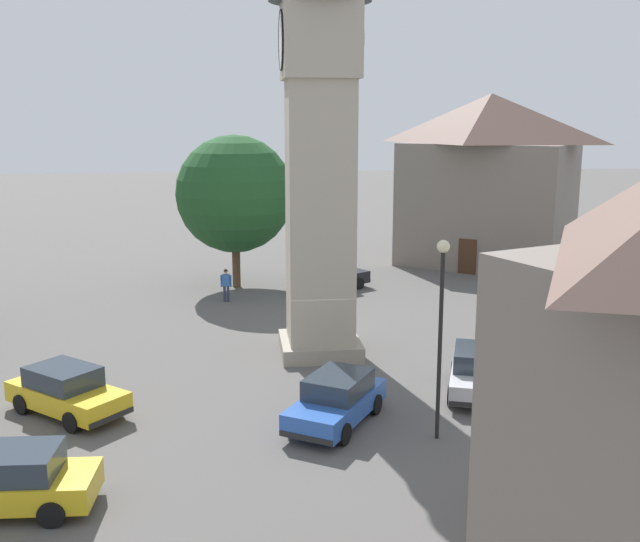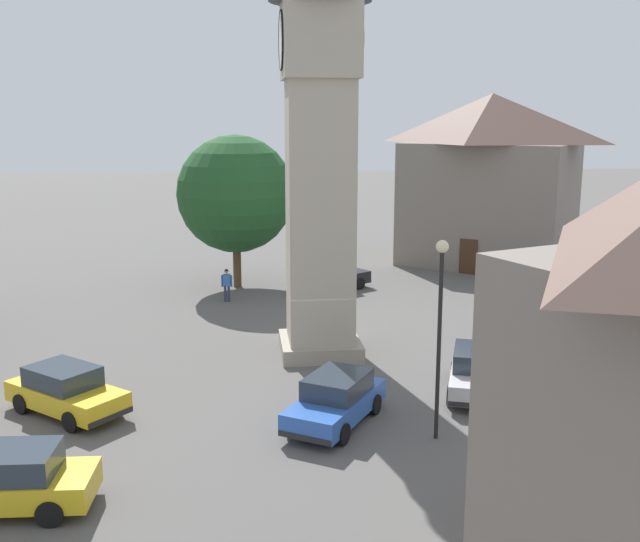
{
  "view_description": "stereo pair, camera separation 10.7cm",
  "coord_description": "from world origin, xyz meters",
  "px_view_note": "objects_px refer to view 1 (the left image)",
  "views": [
    {
      "loc": [
        27.68,
        -3.16,
        9.17
      ],
      "look_at": [
        0.0,
        0.0,
        3.33
      ],
      "focal_mm": 41.34,
      "sensor_mm": 36.0,
      "label": 1
    },
    {
      "loc": [
        27.69,
        -3.05,
        9.17
      ],
      "look_at": [
        0.0,
        0.0,
        3.33
      ],
      "focal_mm": 41.34,
      "sensor_mm": 36.0,
      "label": 2
    }
  ],
  "objects_px": {
    "clock_tower": "(320,65)",
    "pedestrian": "(226,282)",
    "car_green_alley": "(477,371)",
    "tree": "(235,194)",
    "lamp_post": "(441,311)",
    "car_red_corner": "(9,481)",
    "car_black_far": "(337,400)",
    "car_blue_kerb": "(331,276)",
    "car_silver_kerb": "(66,391)",
    "building_shop_left": "(488,179)"
  },
  "relations": [
    {
      "from": "car_blue_kerb",
      "to": "building_shop_left",
      "type": "height_order",
      "value": "building_shop_left"
    },
    {
      "from": "clock_tower",
      "to": "car_green_alley",
      "type": "height_order",
      "value": "clock_tower"
    },
    {
      "from": "tree",
      "to": "clock_tower",
      "type": "bearing_deg",
      "value": 14.93
    },
    {
      "from": "car_green_alley",
      "to": "tree",
      "type": "bearing_deg",
      "value": -154.69
    },
    {
      "from": "pedestrian",
      "to": "lamp_post",
      "type": "bearing_deg",
      "value": 20.21
    },
    {
      "from": "clock_tower",
      "to": "lamp_post",
      "type": "height_order",
      "value": "clock_tower"
    },
    {
      "from": "tree",
      "to": "building_shop_left",
      "type": "height_order",
      "value": "building_shop_left"
    },
    {
      "from": "clock_tower",
      "to": "building_shop_left",
      "type": "xyz_separation_m",
      "value": [
        -16.68,
        12.4,
        -5.64
      ]
    },
    {
      "from": "car_red_corner",
      "to": "car_black_far",
      "type": "relative_size",
      "value": 0.96
    },
    {
      "from": "clock_tower",
      "to": "car_silver_kerb",
      "type": "height_order",
      "value": "clock_tower"
    },
    {
      "from": "pedestrian",
      "to": "car_blue_kerb",
      "type": "bearing_deg",
      "value": 109.04
    },
    {
      "from": "clock_tower",
      "to": "building_shop_left",
      "type": "height_order",
      "value": "clock_tower"
    },
    {
      "from": "car_silver_kerb",
      "to": "car_green_alley",
      "type": "relative_size",
      "value": 0.95
    },
    {
      "from": "car_black_far",
      "to": "clock_tower",
      "type": "bearing_deg",
      "value": 177.76
    },
    {
      "from": "car_blue_kerb",
      "to": "car_red_corner",
      "type": "height_order",
      "value": "same"
    },
    {
      "from": "car_red_corner",
      "to": "pedestrian",
      "type": "xyz_separation_m",
      "value": [
        -19.78,
        4.89,
        0.25
      ]
    },
    {
      "from": "clock_tower",
      "to": "car_red_corner",
      "type": "height_order",
      "value": "clock_tower"
    },
    {
      "from": "tree",
      "to": "lamp_post",
      "type": "distance_m",
      "value": 21.16
    },
    {
      "from": "car_green_alley",
      "to": "pedestrian",
      "type": "distance_m",
      "value": 16.11
    },
    {
      "from": "car_black_far",
      "to": "car_red_corner",
      "type": "bearing_deg",
      "value": -63.62
    },
    {
      "from": "car_black_far",
      "to": "car_green_alley",
      "type": "bearing_deg",
      "value": 111.32
    },
    {
      "from": "lamp_post",
      "to": "car_green_alley",
      "type": "bearing_deg",
      "value": 145.53
    },
    {
      "from": "car_silver_kerb",
      "to": "building_shop_left",
      "type": "relative_size",
      "value": 0.34
    },
    {
      "from": "car_blue_kerb",
      "to": "lamp_post",
      "type": "bearing_deg",
      "value": 1.96
    },
    {
      "from": "clock_tower",
      "to": "pedestrian",
      "type": "bearing_deg",
      "value": -156.87
    },
    {
      "from": "car_red_corner",
      "to": "car_blue_kerb",
      "type": "bearing_deg",
      "value": 154.2
    },
    {
      "from": "car_blue_kerb",
      "to": "pedestrian",
      "type": "height_order",
      "value": "pedestrian"
    },
    {
      "from": "car_silver_kerb",
      "to": "pedestrian",
      "type": "xyz_separation_m",
      "value": [
        -13.94,
        4.83,
        0.25
      ]
    },
    {
      "from": "car_red_corner",
      "to": "building_shop_left",
      "type": "xyz_separation_m",
      "value": [
        -27.65,
        21.05,
        4.64
      ]
    },
    {
      "from": "car_black_far",
      "to": "tree",
      "type": "xyz_separation_m",
      "value": [
        -18.96,
        -2.97,
        4.35
      ]
    },
    {
      "from": "car_green_alley",
      "to": "tree",
      "type": "relative_size",
      "value": 0.54
    },
    {
      "from": "clock_tower",
      "to": "car_blue_kerb",
      "type": "relative_size",
      "value": 4.32
    },
    {
      "from": "pedestrian",
      "to": "car_silver_kerb",
      "type": "bearing_deg",
      "value": -19.09
    },
    {
      "from": "car_blue_kerb",
      "to": "car_silver_kerb",
      "type": "distance_m",
      "value": 19.0
    },
    {
      "from": "pedestrian",
      "to": "lamp_post",
      "type": "distance_m",
      "value": 18.34
    },
    {
      "from": "car_red_corner",
      "to": "car_green_alley",
      "type": "xyz_separation_m",
      "value": [
        -6.13,
        13.45,
        0.0
      ]
    },
    {
      "from": "car_red_corner",
      "to": "car_black_far",
      "type": "height_order",
      "value": "same"
    },
    {
      "from": "clock_tower",
      "to": "building_shop_left",
      "type": "relative_size",
      "value": 1.53
    },
    {
      "from": "clock_tower",
      "to": "tree",
      "type": "distance_m",
      "value": 13.9
    },
    {
      "from": "car_black_far",
      "to": "lamp_post",
      "type": "distance_m",
      "value": 4.35
    },
    {
      "from": "car_silver_kerb",
      "to": "lamp_post",
      "type": "bearing_deg",
      "value": 74.59
    },
    {
      "from": "car_black_far",
      "to": "car_silver_kerb",
      "type": "bearing_deg",
      "value": -101.42
    },
    {
      "from": "car_black_far",
      "to": "pedestrian",
      "type": "xyz_separation_m",
      "value": [
        -15.63,
        -3.5,
        0.25
      ]
    },
    {
      "from": "clock_tower",
      "to": "building_shop_left",
      "type": "distance_m",
      "value": 21.54
    },
    {
      "from": "clock_tower",
      "to": "car_green_alley",
      "type": "distance_m",
      "value": 12.33
    },
    {
      "from": "car_green_alley",
      "to": "lamp_post",
      "type": "xyz_separation_m",
      "value": [
        3.35,
        -2.3,
        3.07
      ]
    },
    {
      "from": "building_shop_left",
      "to": "lamp_post",
      "type": "relative_size",
      "value": 2.12
    },
    {
      "from": "clock_tower",
      "to": "building_shop_left",
      "type": "bearing_deg",
      "value": 143.38
    },
    {
      "from": "car_blue_kerb",
      "to": "car_green_alley",
      "type": "bearing_deg",
      "value": 10.71
    },
    {
      "from": "car_silver_kerb",
      "to": "pedestrian",
      "type": "height_order",
      "value": "pedestrian"
    }
  ]
}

